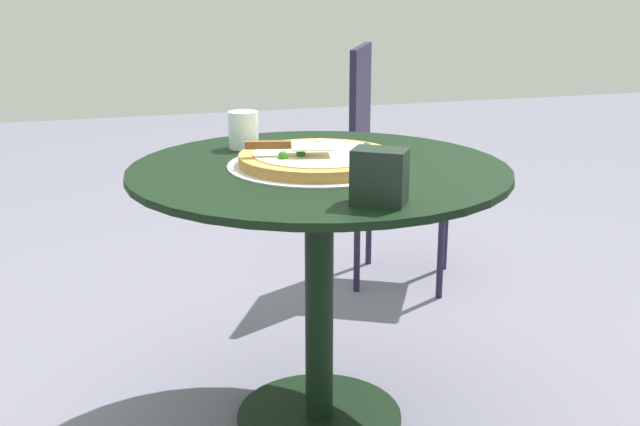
% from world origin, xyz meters
% --- Properties ---
extents(ground_plane, '(10.00, 10.00, 0.00)m').
position_xyz_m(ground_plane, '(0.00, 0.00, 0.00)').
color(ground_plane, slate).
extents(patio_table, '(0.93, 0.93, 0.69)m').
position_xyz_m(patio_table, '(0.00, 0.00, 0.53)').
color(patio_table, black).
rests_on(patio_table, ground).
extents(pizza_on_tray, '(0.44, 0.44, 0.05)m').
position_xyz_m(pizza_on_tray, '(-0.01, 0.00, 0.71)').
color(pizza_on_tray, silver).
rests_on(pizza_on_tray, patio_table).
extents(pizza_server, '(0.10, 0.22, 0.02)m').
position_xyz_m(pizza_server, '(0.00, -0.08, 0.75)').
color(pizza_server, silver).
rests_on(pizza_server, pizza_on_tray).
extents(drinking_cup, '(0.08, 0.08, 0.10)m').
position_xyz_m(drinking_cup, '(-0.27, -0.13, 0.74)').
color(drinking_cup, white).
rests_on(drinking_cup, patio_table).
extents(napkin_dispenser, '(0.12, 0.13, 0.11)m').
position_xyz_m(napkin_dispenser, '(0.35, 0.02, 0.75)').
color(napkin_dispenser, black).
rests_on(napkin_dispenser, patio_table).
extents(patio_chair_near, '(0.50, 0.50, 0.89)m').
position_xyz_m(patio_chair_near, '(-0.92, 0.53, 0.52)').
color(patio_chair_near, '#201A34').
rests_on(patio_chair_near, ground).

